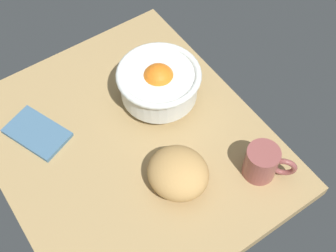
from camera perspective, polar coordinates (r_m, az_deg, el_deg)
ground_plane at (r=108.14cm, az=-4.72°, el=-2.44°), size 69.13×58.90×3.00cm
fruit_bowl at (r=108.57cm, az=-1.14°, el=5.46°), size 19.97×19.97×11.49cm
bread_loaf at (r=97.79cm, az=1.26°, el=-5.85°), size 16.32×15.74×8.23cm
napkin_folded at (r=111.55cm, az=-15.93°, el=-0.82°), size 16.83×13.64×1.07cm
mug at (r=101.12cm, az=11.69°, el=-4.48°), size 9.80×9.21×8.13cm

